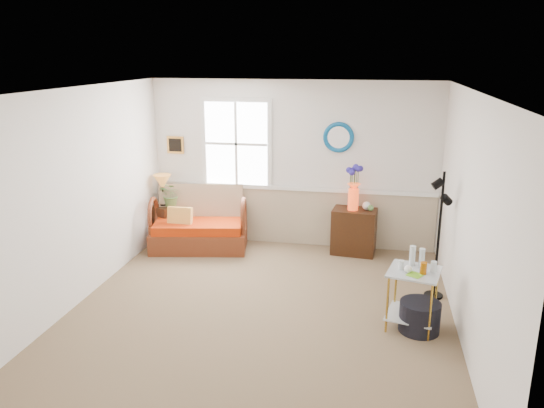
% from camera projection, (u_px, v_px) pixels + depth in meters
% --- Properties ---
extents(floor, '(4.50, 5.00, 0.01)m').
position_uv_depth(floor, '(259.00, 313.00, 6.29)').
color(floor, brown).
rests_on(floor, ground).
extents(ceiling, '(4.50, 5.00, 0.01)m').
position_uv_depth(ceiling, '(258.00, 90.00, 5.58)').
color(ceiling, white).
rests_on(ceiling, walls).
extents(walls, '(4.51, 5.01, 2.60)m').
position_uv_depth(walls, '(259.00, 209.00, 5.93)').
color(walls, silver).
rests_on(walls, floor).
extents(wainscot, '(4.46, 0.02, 0.90)m').
position_uv_depth(wainscot, '(292.00, 217.00, 8.51)').
color(wainscot, tan).
rests_on(wainscot, walls).
extents(chair_rail, '(4.46, 0.04, 0.06)m').
position_uv_depth(chair_rail, '(292.00, 188.00, 8.37)').
color(chair_rail, white).
rests_on(chair_rail, walls).
extents(window, '(1.14, 0.06, 1.44)m').
position_uv_depth(window, '(236.00, 144.00, 8.35)').
color(window, white).
rests_on(window, walls).
extents(picture, '(0.28, 0.03, 0.28)m').
position_uv_depth(picture, '(175.00, 145.00, 8.56)').
color(picture, '#BC8033').
rests_on(picture, walls).
extents(mirror, '(0.47, 0.07, 0.47)m').
position_uv_depth(mirror, '(339.00, 137.00, 8.02)').
color(mirror, '#1476A6').
rests_on(mirror, walls).
extents(loveseat, '(1.59, 1.08, 0.96)m').
position_uv_depth(loveseat, '(199.00, 219.00, 8.29)').
color(loveseat, brown).
rests_on(loveseat, floor).
extents(throw_pillow, '(0.38, 0.10, 0.38)m').
position_uv_depth(throw_pillow, '(180.00, 219.00, 8.18)').
color(throw_pillow, '#C4741D').
rests_on(throw_pillow, loveseat).
extents(lamp_stand, '(0.45, 0.45, 0.60)m').
position_uv_depth(lamp_stand, '(166.00, 223.00, 8.66)').
color(lamp_stand, '#331908').
rests_on(lamp_stand, floor).
extents(table_lamp, '(0.37, 0.37, 0.52)m').
position_uv_depth(table_lamp, '(163.00, 190.00, 8.49)').
color(table_lamp, orange).
rests_on(table_lamp, lamp_stand).
extents(potted_plant, '(0.48, 0.50, 0.31)m').
position_uv_depth(potted_plant, '(172.00, 197.00, 8.49)').
color(potted_plant, '#527C3F').
rests_on(potted_plant, lamp_stand).
extents(cabinet, '(0.69, 0.48, 0.70)m').
position_uv_depth(cabinet, '(354.00, 231.00, 8.11)').
color(cabinet, '#331908').
rests_on(cabinet, floor).
extents(flower_vase, '(0.24, 0.24, 0.68)m').
position_uv_depth(flower_vase, '(354.00, 188.00, 7.91)').
color(flower_vase, '#F64315').
rests_on(flower_vase, cabinet).
extents(side_table, '(0.64, 0.64, 0.68)m').
position_uv_depth(side_table, '(412.00, 299.00, 5.89)').
color(side_table, gold).
rests_on(side_table, floor).
extents(tabletop_items, '(0.53, 0.53, 0.23)m').
position_uv_depth(tabletop_items, '(418.00, 261.00, 5.78)').
color(tabletop_items, silver).
rests_on(tabletop_items, side_table).
extents(floor_lamp, '(0.28, 0.28, 1.62)m').
position_uv_depth(floor_lamp, '(439.00, 236.00, 6.51)').
color(floor_lamp, black).
rests_on(floor_lamp, floor).
extents(ottoman, '(0.51, 0.51, 0.35)m').
position_uv_depth(ottoman, '(420.00, 317.00, 5.85)').
color(ottoman, black).
rests_on(ottoman, floor).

